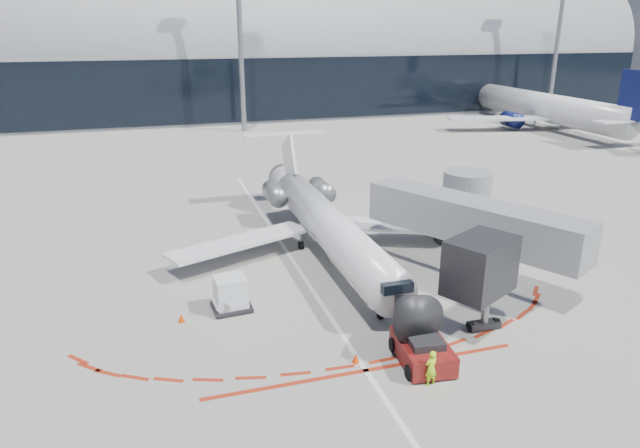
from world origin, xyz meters
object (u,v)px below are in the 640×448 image
object	(u,v)px
pushback_tug	(423,351)
ramp_worker	(431,368)
uld_container	(231,294)
regional_jet	(326,222)

from	to	relation	value
pushback_tug	ramp_worker	size ratio (longest dim) A/B	3.27
uld_container	pushback_tug	bearing A→B (deg)	-50.01
uld_container	ramp_worker	bearing A→B (deg)	-57.36
pushback_tug	ramp_worker	bearing A→B (deg)	-99.42
regional_jet	ramp_worker	distance (m)	14.94
pushback_tug	regional_jet	bearing A→B (deg)	96.97
regional_jet	pushback_tug	bearing A→B (deg)	-88.95
regional_jet	ramp_worker	xyz separation A→B (m)	(-0.19, -14.88, -1.31)
ramp_worker	pushback_tug	bearing A→B (deg)	-116.71
pushback_tug	ramp_worker	xyz separation A→B (m)	(-0.44, -1.59, 0.21)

